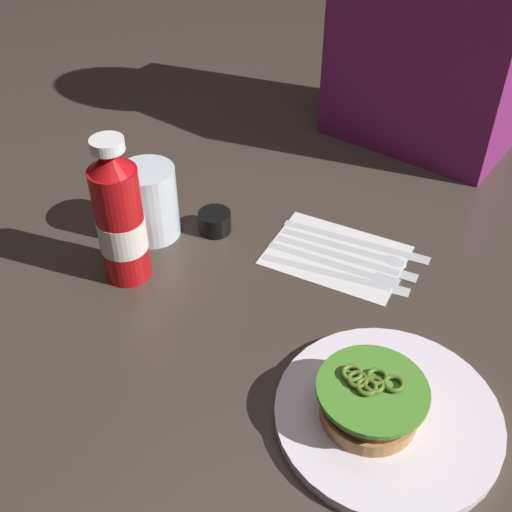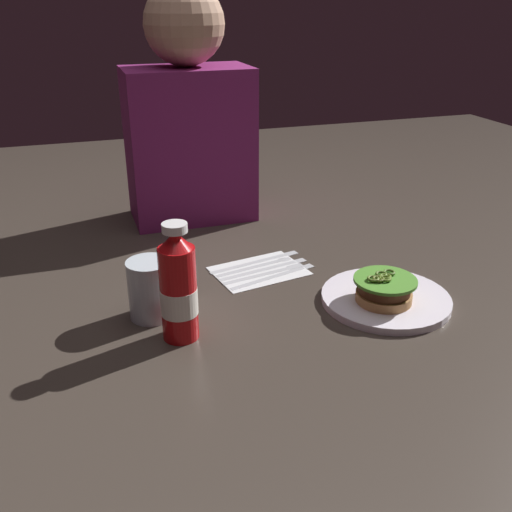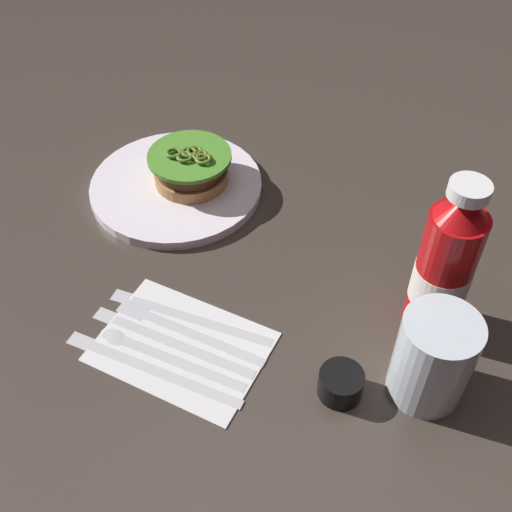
{
  "view_description": "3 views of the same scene",
  "coord_description": "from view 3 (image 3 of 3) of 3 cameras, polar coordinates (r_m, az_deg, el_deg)",
  "views": [
    {
      "loc": [
        0.29,
        -0.44,
        0.58
      ],
      "look_at": [
        -0.07,
        0.03,
        0.08
      ],
      "focal_mm": 44.72,
      "sensor_mm": 36.0,
      "label": 1
    },
    {
      "loc": [
        -0.38,
        -0.87,
        0.54
      ],
      "look_at": [
        -0.07,
        0.07,
        0.09
      ],
      "focal_mm": 40.69,
      "sensor_mm": 36.0,
      "label": 2
    },
    {
      "loc": [
        -0.35,
        0.46,
        0.59
      ],
      "look_at": [
        -0.05,
        0.05,
        0.06
      ],
      "focal_mm": 43.97,
      "sensor_mm": 36.0,
      "label": 3
    }
  ],
  "objects": [
    {
      "name": "spoon_utensil",
      "position": [
        0.72,
        -9.68,
        -8.35
      ],
      "size": [
        0.18,
        0.05,
        0.0
      ],
      "color": "silver",
      "rests_on": "napkin"
    },
    {
      "name": "ketchup_bottle",
      "position": [
        0.7,
        16.77,
        -1.03
      ],
      "size": [
        0.06,
        0.06,
        0.21
      ],
      "color": "#B60F12",
      "rests_on": "ground_plane"
    },
    {
      "name": "burger_sandwich",
      "position": [
        0.89,
        -5.97,
        8.03
      ],
      "size": [
        0.12,
        0.12,
        0.05
      ],
      "color": "#B17D47",
      "rests_on": "dinner_plate"
    },
    {
      "name": "steak_knife",
      "position": [
        0.71,
        -10.46,
        -9.59
      ],
      "size": [
        0.22,
        0.06,
        0.0
      ],
      "color": "silver",
      "rests_on": "napkin"
    },
    {
      "name": "water_glass",
      "position": [
        0.67,
        15.82,
        -8.92
      ],
      "size": [
        0.08,
        0.08,
        0.11
      ],
      "primitive_type": "cylinder",
      "color": "silver",
      "rests_on": "ground_plane"
    },
    {
      "name": "fork_utensil",
      "position": [
        0.74,
        -7.25,
        -6.32
      ],
      "size": [
        0.19,
        0.05,
        0.0
      ],
      "color": "silver",
      "rests_on": "napkin"
    },
    {
      "name": "ground_plane",
      "position": [
        0.82,
        -0.51,
        0.73
      ],
      "size": [
        3.0,
        3.0,
        0.0
      ],
      "primitive_type": "plane",
      "color": "#3C342C"
    },
    {
      "name": "dinner_plate",
      "position": [
        0.91,
        -7.25,
        6.31
      ],
      "size": [
        0.24,
        0.24,
        0.01
      ],
      "primitive_type": "cylinder",
      "color": "white",
      "rests_on": "ground_plane"
    },
    {
      "name": "butter_knife",
      "position": [
        0.75,
        -6.99,
        -5.16
      ],
      "size": [
        0.2,
        0.07,
        0.0
      ],
      "color": "silver",
      "rests_on": "napkin"
    },
    {
      "name": "napkin",
      "position": [
        0.72,
        -6.78,
        -8.16
      ],
      "size": [
        0.21,
        0.16,
        0.0
      ],
      "primitive_type": "cube",
      "rotation": [
        0.0,
        0.0,
        0.17
      ],
      "color": "silver",
      "rests_on": "ground_plane"
    },
    {
      "name": "condiment_cup",
      "position": [
        0.68,
        7.72,
        -11.44
      ],
      "size": [
        0.05,
        0.05,
        0.03
      ],
      "primitive_type": "cylinder",
      "color": "black",
      "rests_on": "ground_plane"
    },
    {
      "name": "table_knife",
      "position": [
        0.73,
        -8.6,
        -7.26
      ],
      "size": [
        0.21,
        0.05,
        0.0
      ],
      "color": "silver",
      "rests_on": "napkin"
    }
  ]
}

